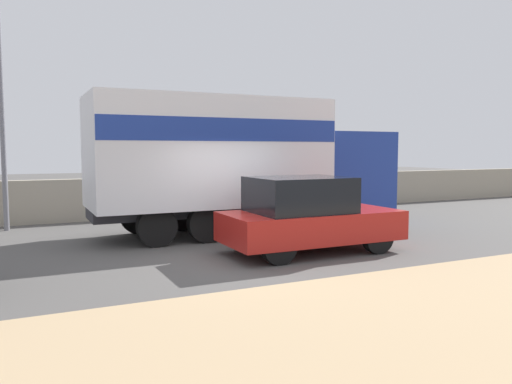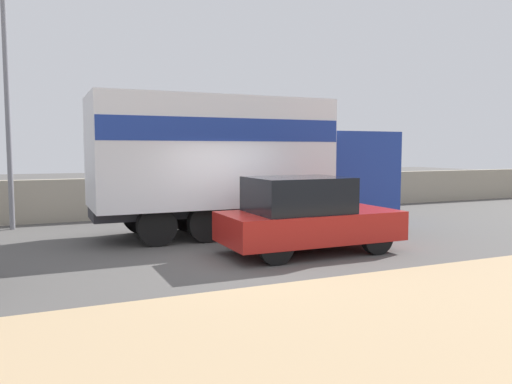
% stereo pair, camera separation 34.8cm
% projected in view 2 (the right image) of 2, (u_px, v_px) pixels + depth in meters
% --- Properties ---
extents(ground_plane, '(80.00, 80.00, 0.00)m').
position_uv_depth(ground_plane, '(255.00, 258.00, 10.14)').
color(ground_plane, '#514F4C').
extents(dirt_shoulder_foreground, '(60.00, 6.38, 0.04)m').
position_uv_depth(dirt_shoulder_foreground, '(452.00, 353.00, 5.34)').
color(dirt_shoulder_foreground, tan).
rests_on(dirt_shoulder_foreground, ground_plane).
extents(stone_wall_backdrop, '(60.00, 0.35, 1.30)m').
position_uv_depth(stone_wall_backdrop, '(170.00, 196.00, 16.48)').
color(stone_wall_backdrop, '#A39984').
rests_on(stone_wall_backdrop, ground_plane).
extents(street_lamp, '(0.56, 0.28, 7.45)m').
position_uv_depth(street_lamp, '(6.00, 72.00, 13.40)').
color(street_lamp, slate).
rests_on(street_lamp, ground_plane).
extents(box_truck, '(8.15, 2.50, 3.48)m').
position_uv_depth(box_truck, '(239.00, 157.00, 13.05)').
color(box_truck, navy).
rests_on(box_truck, ground_plane).
extents(car_hatchback, '(3.81, 1.73, 1.62)m').
position_uv_depth(car_hatchback, '(306.00, 216.00, 10.57)').
color(car_hatchback, '#B21E19').
rests_on(car_hatchback, ground_plane).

